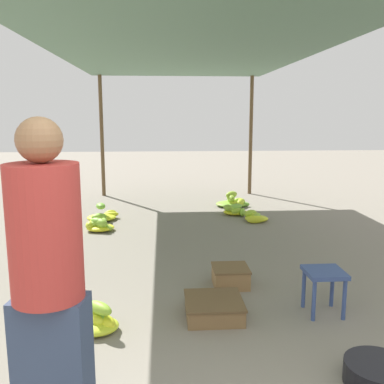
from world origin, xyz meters
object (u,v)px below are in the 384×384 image
at_px(banana_pile_left_2, 103,216).
at_px(banana_pile_left_1, 99,225).
at_px(banana_pile_right_0, 255,217).
at_px(banana_pile_right_2, 233,202).
at_px(stool, 324,279).
at_px(crate_near, 214,308).
at_px(basin_black, 379,374).
at_px(banana_pile_right_1, 235,210).
at_px(crate_mid, 231,276).
at_px(banana_pile_left_0, 98,320).
at_px(vendor_foreground, 48,280).

bearing_deg(banana_pile_left_2, banana_pile_left_1, -86.23).
height_order(banana_pile_right_0, banana_pile_right_2, banana_pile_right_2).
bearing_deg(stool, banana_pile_left_2, 124.03).
bearing_deg(crate_near, basin_black, -46.94).
xyz_separation_m(banana_pile_left_2, banana_pile_right_1, (2.34, 0.25, 0.01)).
relative_size(banana_pile_left_2, crate_mid, 1.43).
relative_size(banana_pile_left_1, banana_pile_right_2, 0.72).
distance_m(stool, banana_pile_right_2, 4.65).
xyz_separation_m(basin_black, crate_mid, (-0.72, 1.75, 0.03)).
relative_size(stool, banana_pile_right_2, 0.61).
xyz_separation_m(banana_pile_left_0, banana_pile_right_2, (1.93, 4.82, -0.00)).
bearing_deg(banana_pile_right_0, banana_pile_left_1, -170.43).
bearing_deg(vendor_foreground, banana_pile_left_0, 87.29).
bearing_deg(basin_black, stool, 89.35).
xyz_separation_m(banana_pile_left_0, banana_pile_right_0, (2.11, 3.60, -0.02)).
bearing_deg(banana_pile_right_0, stool, -92.04).
bearing_deg(crate_near, banana_pile_left_2, 111.98).
xyz_separation_m(banana_pile_left_0, crate_mid, (1.25, 0.88, 0.01)).
relative_size(basin_black, banana_pile_left_1, 0.95).
xyz_separation_m(stool, basin_black, (-0.01, -1.05, -0.25)).
distance_m(basin_black, banana_pile_left_0, 2.16).
height_order(banana_pile_left_0, banana_pile_left_1, banana_pile_left_0).
bearing_deg(banana_pile_left_0, crate_mid, 34.98).
relative_size(basin_black, banana_pile_left_0, 1.14).
bearing_deg(banana_pile_left_2, stool, -55.97).
relative_size(stool, crate_near, 0.80).
relative_size(vendor_foreground, banana_pile_right_1, 3.83).
bearing_deg(banana_pile_right_0, banana_pile_right_2, 98.18).
distance_m(banana_pile_right_2, crate_near, 4.73).
distance_m(banana_pile_left_0, banana_pile_left_2, 3.88).
xyz_separation_m(stool, banana_pile_left_0, (-1.99, -0.18, -0.24)).
height_order(banana_pile_left_0, banana_pile_right_2, banana_pile_right_2).
xyz_separation_m(basin_black, banana_pile_right_0, (0.13, 4.47, -0.01)).
xyz_separation_m(basin_black, banana_pile_right_1, (-0.12, 4.97, 0.01)).
distance_m(stool, crate_mid, 1.04).
distance_m(banana_pile_left_0, banana_pile_right_2, 5.19).
bearing_deg(banana_pile_left_0, banana_pile_left_1, 97.98).
height_order(banana_pile_left_2, banana_pile_right_1, banana_pile_left_2).
bearing_deg(basin_black, crate_near, 133.06).
relative_size(vendor_foreground, crate_mid, 4.70).
bearing_deg(banana_pile_right_0, basin_black, -91.71).
relative_size(basin_black, banana_pile_right_0, 1.06).
distance_m(banana_pile_right_1, crate_mid, 3.27).
distance_m(banana_pile_left_0, crate_mid, 1.53).
relative_size(banana_pile_left_0, banana_pile_right_2, 0.60).
bearing_deg(banana_pile_right_2, stool, -89.33).
relative_size(stool, banana_pile_left_2, 0.76).
relative_size(vendor_foreground, banana_pile_left_0, 4.40).
relative_size(basin_black, crate_mid, 1.22).
xyz_separation_m(banana_pile_right_1, banana_pile_right_2, (0.08, 0.73, -0.00)).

